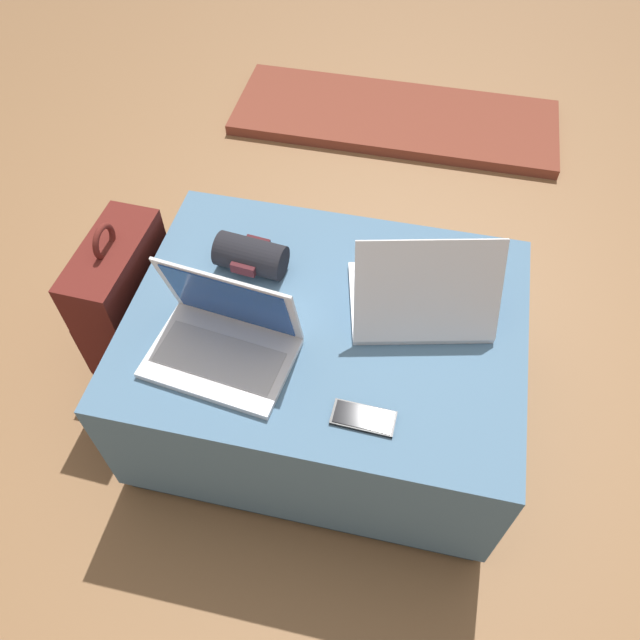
{
  "coord_description": "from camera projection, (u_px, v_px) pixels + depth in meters",
  "views": [
    {
      "loc": [
        0.19,
        -0.92,
        1.66
      ],
      "look_at": [
        -0.0,
        -0.07,
        0.52
      ],
      "focal_mm": 35.0,
      "sensor_mm": 36.0,
      "label": 1
    }
  ],
  "objects": [
    {
      "name": "wrist_brace",
      "position": [
        251.0,
        256.0,
        1.61
      ],
      "size": [
        0.19,
        0.12,
        0.09
      ],
      "rotation": [
        0.0,
        0.0,
        6.17
      ],
      "color": "black",
      "rests_on": "ottoman"
    },
    {
      "name": "backpack",
      "position": [
        127.0,
        307.0,
        1.83
      ],
      "size": [
        0.2,
        0.35,
        0.56
      ],
      "rotation": [
        0.0,
        0.0,
        -1.61
      ],
      "color": "#5B1E19",
      "rests_on": "ground_plane"
    },
    {
      "name": "laptop_far",
      "position": [
        421.0,
        298.0,
        1.51
      ],
      "size": [
        0.39,
        0.33,
        0.25
      ],
      "rotation": [
        0.0,
        0.0,
        3.37
      ],
      "color": "silver",
      "rests_on": "ottoman"
    },
    {
      "name": "ottoman",
      "position": [
        325.0,
        367.0,
        1.71
      ],
      "size": [
        0.98,
        0.75,
        0.44
      ],
      "color": "#2A3D4E",
      "rests_on": "ground_plane"
    },
    {
      "name": "ground_plane",
      "position": [
        325.0,
        407.0,
        1.89
      ],
      "size": [
        14.0,
        14.0,
        0.0
      ],
      "primitive_type": "plane",
      "color": "olive"
    },
    {
      "name": "fireplace_hearth",
      "position": [
        395.0,
        118.0,
        2.74
      ],
      "size": [
        1.4,
        0.5,
        0.04
      ],
      "color": "brown",
      "rests_on": "ground_plane"
    },
    {
      "name": "laptop_near",
      "position": [
        224.0,
        338.0,
        1.44
      ],
      "size": [
        0.36,
        0.27,
        0.23
      ],
      "rotation": [
        0.0,
        0.0,
        -0.13
      ],
      "color": "silver",
      "rests_on": "ottoman"
    },
    {
      "name": "cell_phone",
      "position": [
        363.0,
        418.0,
        1.37
      ],
      "size": [
        0.14,
        0.07,
        0.01
      ],
      "rotation": [
        0.0,
        0.0,
        1.54
      ],
      "color": "black",
      "rests_on": "ottoman"
    }
  ]
}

